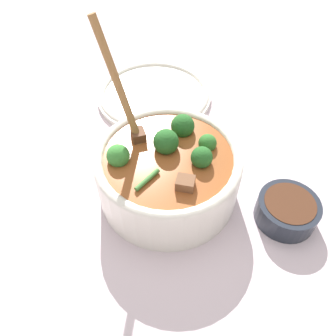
{
  "coord_description": "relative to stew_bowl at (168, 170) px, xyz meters",
  "views": [
    {
      "loc": [
        0.32,
        0.13,
        0.46
      ],
      "look_at": [
        0.0,
        0.0,
        0.06
      ],
      "focal_mm": 35.0,
      "sensor_mm": 36.0,
      "label": 1
    }
  ],
  "objects": [
    {
      "name": "condiment_bowl",
      "position": [
        -0.02,
        0.2,
        -0.03
      ],
      "size": [
        0.1,
        0.1,
        0.04
      ],
      "color": "#232833",
      "rests_on": "ground_plane"
    },
    {
      "name": "stew_bowl",
      "position": [
        0.0,
        0.0,
        0.0
      ],
      "size": [
        0.23,
        0.24,
        0.28
      ],
      "color": "white",
      "rests_on": "ground_plane"
    },
    {
      "name": "ground_plane",
      "position": [
        0.0,
        0.0,
        -0.06
      ],
      "size": [
        4.0,
        4.0,
        0.0
      ],
      "primitive_type": "plane",
      "color": "silver"
    },
    {
      "name": "empty_plate",
      "position": [
        -0.24,
        -0.13,
        -0.05
      ],
      "size": [
        0.26,
        0.26,
        0.02
      ],
      "color": "silver",
      "rests_on": "ground_plane"
    }
  ]
}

